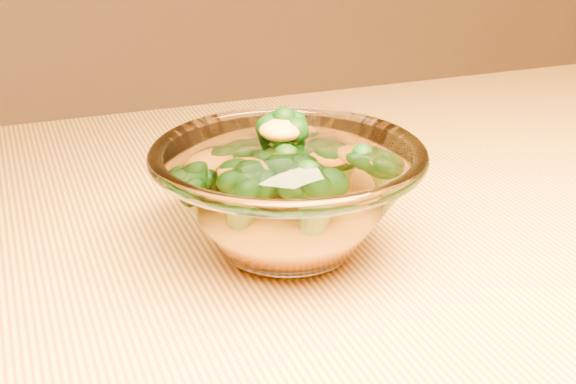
% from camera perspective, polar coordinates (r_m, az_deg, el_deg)
% --- Properties ---
extents(glass_bowl, '(0.19, 0.19, 0.08)m').
position_cam_1_polar(glass_bowl, '(0.54, 0.00, -0.39)').
color(glass_bowl, white).
rests_on(glass_bowl, table).
extents(cheese_sauce, '(0.11, 0.11, 0.03)m').
position_cam_1_polar(cheese_sauce, '(0.55, 0.00, -2.05)').
color(cheese_sauce, orange).
rests_on(cheese_sauce, glass_bowl).
extents(broccoli_heap, '(0.13, 0.12, 0.07)m').
position_cam_1_polar(broccoli_heap, '(0.54, -0.08, 1.03)').
color(broccoli_heap, black).
rests_on(broccoli_heap, cheese_sauce).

